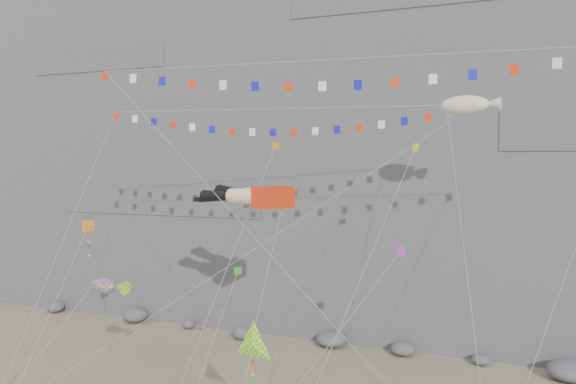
# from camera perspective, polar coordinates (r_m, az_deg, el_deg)

# --- Properties ---
(cliff) EXTENTS (80.00, 28.00, 50.00)m
(cliff) POSITION_cam_1_polar(r_m,az_deg,el_deg) (62.23, 8.62, 11.67)
(cliff) COLOR slate
(cliff) RESTS_ON ground
(talus_boulders) EXTENTS (60.00, 3.00, 1.20)m
(talus_boulders) POSITION_cam_1_polar(r_m,az_deg,el_deg) (49.38, 4.46, -14.71)
(talus_boulders) COLOR #5B5B60
(talus_boulders) RESTS_ON ground
(legs_kite) EXTENTS (8.65, 14.87, 17.90)m
(legs_kite) POSITION_cam_1_polar(r_m,az_deg,el_deg) (36.71, -3.94, -0.40)
(legs_kite) COLOR red
(legs_kite) RESTS_ON ground
(flag_banner_upper) EXTENTS (26.74, 15.18, 27.18)m
(flag_banner_upper) POSITION_cam_1_polar(r_m,az_deg,el_deg) (39.90, -0.52, 8.44)
(flag_banner_upper) COLOR red
(flag_banner_upper) RESTS_ON ground
(flag_banner_lower) EXTENTS (30.23, 4.94, 23.78)m
(flag_banner_lower) POSITION_cam_1_polar(r_m,az_deg,el_deg) (32.35, 5.33, 13.25)
(flag_banner_lower) COLOR red
(flag_banner_lower) RESTS_ON ground
(harlequin_kite) EXTENTS (1.69, 8.30, 13.49)m
(harlequin_kite) POSITION_cam_1_polar(r_m,az_deg,el_deg) (40.43, -19.67, -3.35)
(harlequin_kite) COLOR red
(harlequin_kite) RESTS_ON ground
(fish_windsock) EXTENTS (5.80, 6.81, 10.32)m
(fish_windsock) POSITION_cam_1_polar(r_m,az_deg,el_deg) (39.01, -18.26, -9.04)
(fish_windsock) COLOR orange
(fish_windsock) RESTS_ON ground
(delta_kite) EXTENTS (2.38, 5.01, 8.68)m
(delta_kite) POSITION_cam_1_polar(r_m,az_deg,el_deg) (28.09, -3.64, -15.27)
(delta_kite) COLOR yellow
(delta_kite) RESTS_ON ground
(blimp_windsock) EXTENTS (4.73, 14.05, 23.43)m
(blimp_windsock) POSITION_cam_1_polar(r_m,az_deg,el_deg) (38.47, 17.50, 8.37)
(blimp_windsock) COLOR beige
(blimp_windsock) RESTS_ON ground
(small_kite_a) EXTENTS (1.14, 17.02, 23.44)m
(small_kite_a) POSITION_cam_1_polar(r_m,az_deg,el_deg) (40.09, -1.47, 4.18)
(small_kite_a) COLOR orange
(small_kite_a) RESTS_ON ground
(small_kite_b) EXTENTS (7.28, 12.39, 16.91)m
(small_kite_b) POSITION_cam_1_polar(r_m,az_deg,el_deg) (34.69, 11.14, -6.24)
(small_kite_b) COLOR purple
(small_kite_b) RESTS_ON ground
(small_kite_c) EXTENTS (0.98, 9.82, 13.03)m
(small_kite_c) POSITION_cam_1_polar(r_m,az_deg,el_deg) (33.54, -5.25, -8.37)
(small_kite_c) COLOR green
(small_kite_c) RESTS_ON ground
(small_kite_d) EXTENTS (5.10, 14.53, 22.07)m
(small_kite_d) POSITION_cam_1_polar(r_m,az_deg,el_deg) (35.88, 12.54, 3.73)
(small_kite_d) COLOR yellow
(small_kite_d) RESTS_ON ground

